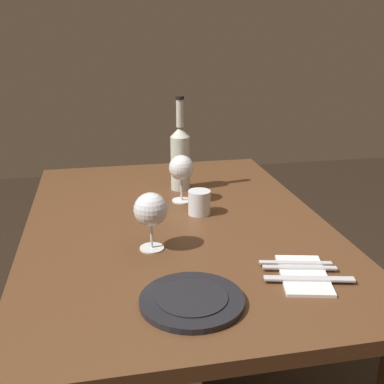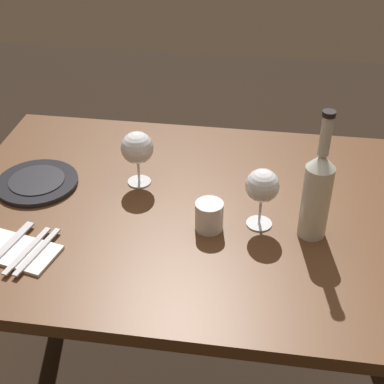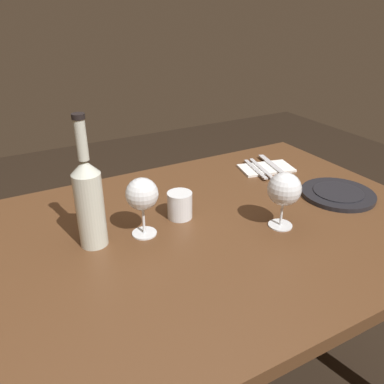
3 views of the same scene
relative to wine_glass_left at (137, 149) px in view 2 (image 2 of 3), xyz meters
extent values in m
plane|color=black|center=(-0.17, 0.10, -0.85)|extent=(6.00, 6.00, 0.00)
cube|color=#56351E|center=(-0.17, 0.10, -0.13)|extent=(1.30, 0.90, 0.04)
cylinder|color=#412816|center=(-0.75, -0.28, -0.50)|extent=(0.06, 0.06, 0.70)
cylinder|color=#412816|center=(0.41, -0.28, -0.50)|extent=(0.06, 0.06, 0.70)
cylinder|color=white|center=(0.00, 0.00, -0.11)|extent=(0.07, 0.07, 0.00)
cylinder|color=white|center=(0.00, 0.00, -0.07)|extent=(0.01, 0.01, 0.07)
sphere|color=white|center=(0.00, 0.00, 0.00)|extent=(0.09, 0.09, 0.09)
cylinder|color=beige|center=(0.00, 0.00, 0.00)|extent=(0.07, 0.07, 0.02)
cylinder|color=white|center=(-0.34, 0.14, -0.11)|extent=(0.07, 0.07, 0.00)
cylinder|color=white|center=(-0.34, 0.14, -0.07)|extent=(0.01, 0.01, 0.08)
sphere|color=white|center=(-0.34, 0.14, 0.01)|extent=(0.08, 0.08, 0.08)
cylinder|color=beige|center=(-0.34, 0.14, 0.01)|extent=(0.07, 0.07, 0.02)
cylinder|color=silver|center=(-0.47, 0.16, -0.01)|extent=(0.07, 0.07, 0.19)
cone|color=silver|center=(-0.47, 0.16, 0.10)|extent=(0.07, 0.07, 0.03)
cylinder|color=silver|center=(-0.47, 0.16, 0.17)|extent=(0.03, 0.03, 0.10)
cylinder|color=black|center=(-0.47, 0.16, 0.22)|extent=(0.03, 0.03, 0.01)
cylinder|color=white|center=(-0.22, 0.18, -0.07)|extent=(0.07, 0.07, 0.08)
cylinder|color=silver|center=(-0.22, 0.18, -0.09)|extent=(0.06, 0.06, 0.04)
cylinder|color=black|center=(0.28, 0.05, -0.10)|extent=(0.23, 0.23, 0.01)
cylinder|color=black|center=(0.28, 0.05, -0.09)|extent=(0.16, 0.16, 0.00)
cube|color=white|center=(0.22, 0.34, -0.11)|extent=(0.21, 0.15, 0.01)
cube|color=silver|center=(0.19, 0.34, -0.10)|extent=(0.05, 0.18, 0.00)
cube|color=silver|center=(0.17, 0.34, -0.10)|extent=(0.05, 0.18, 0.00)
cube|color=silver|center=(0.25, 0.34, -0.10)|extent=(0.07, 0.21, 0.00)
camera|label=1|loc=(1.15, -0.12, 0.46)|focal=44.28mm
camera|label=2|loc=(-0.34, 1.28, 0.78)|focal=52.46mm
camera|label=3|loc=(-0.66, -0.69, 0.45)|focal=36.46mm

